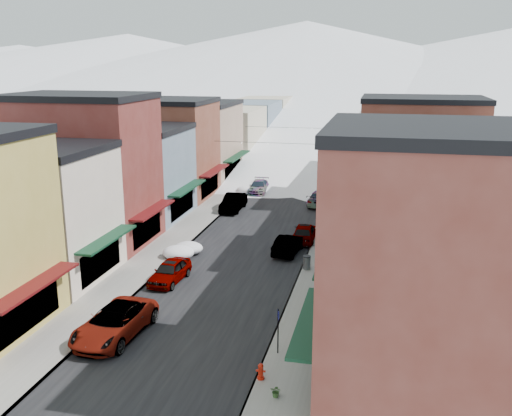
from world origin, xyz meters
The scene contains 39 objects.
ground centered at (0.00, 0.00, 0.00)m, with size 600.00×600.00×0.00m, color gray.
road centered at (0.00, 60.00, 0.01)m, with size 10.00×160.00×0.01m, color black.
sidewalk_left centered at (-6.60, 60.00, 0.07)m, with size 3.20×160.00×0.15m, color gray.
sidewalk_right centered at (6.60, 60.00, 0.07)m, with size 3.20×160.00×0.15m, color gray.
curb_left centered at (-5.05, 60.00, 0.07)m, with size 0.10×160.00×0.15m, color slate.
curb_right centered at (5.05, 60.00, 0.07)m, with size 0.10×160.00×0.15m, color slate.
bldg_l_cream centered at (-13.19, 12.50, 4.76)m, with size 11.30×8.20×9.50m.
bldg_l_brick_near centered at (-13.69, 20.50, 6.26)m, with size 12.30×8.20×12.50m.
bldg_l_grayblue centered at (-13.19, 29.00, 4.51)m, with size 11.30×9.20×9.00m.
bldg_l_brick_far centered at (-14.19, 38.00, 5.51)m, with size 13.30×9.20×11.00m.
bldg_l_tan centered at (-13.19, 48.00, 5.01)m, with size 11.30×11.20×10.00m.
bldg_r_brick_near centered at (13.69, 3.00, 6.26)m, with size 12.30×9.20×12.50m.
bldg_r_green centered at (13.19, 12.00, 4.76)m, with size 11.30×9.20×9.50m.
bldg_r_blue centered at (13.19, 21.00, 5.26)m, with size 11.30×9.20×10.50m.
bldg_r_cream centered at (13.69, 30.00, 4.51)m, with size 12.30×9.20×9.00m.
bldg_r_brick_far centered at (14.19, 39.00, 5.76)m, with size 13.30×9.20×11.50m.
bldg_r_tan centered at (13.19, 49.00, 4.76)m, with size 11.30×11.20×9.50m.
distant_blocks centered at (0.00, 83.00, 4.00)m, with size 34.00×55.00×8.00m.
mountain_ridge centered at (-19.47, 277.18, 14.36)m, with size 670.00×340.00×34.00m.
overhead_cables centered at (0.00, 47.50, 6.20)m, with size 16.40×15.04×0.04m.
car_white_suv centered at (-3.66, 5.21, 0.85)m, with size 2.83×6.13×1.70m, color silver.
car_silver_sedan centered at (-3.62, 13.63, 0.76)m, with size 1.80×4.46×1.52m, color #A7AAB0.
car_dark_hatch centered at (-4.30, 33.51, 0.85)m, with size 1.80×5.16×1.70m, color black.
car_silver_wagon centered at (-3.50, 42.06, 0.72)m, with size 2.01×4.95×1.44m, color #9EA2A6.
car_green_sedan centered at (3.50, 21.46, 0.75)m, with size 1.60×4.58×1.51m, color black.
car_gray_suv centered at (4.30, 24.92, 0.79)m, with size 1.87×4.66×1.59m, color gray.
car_black_sedan centered at (4.30, 37.66, 0.81)m, with size 2.27×5.59×1.62m, color black.
car_lane_silver centered at (-0.76, 59.27, 0.79)m, with size 1.86×4.63×1.58m, color #A2A6AA.
car_lane_white centered at (0.81, 73.57, 0.82)m, with size 2.73×5.93×1.65m, color silver.
fire_hydrant centered at (5.30, 2.47, 0.52)m, with size 0.47×0.36×0.81m.
parking_sign centered at (5.65, 5.12, 1.62)m, with size 0.15×0.33×2.52m.
trash_can centered at (5.44, 17.82, 0.66)m, with size 0.59×0.59×1.01m.
streetlamp_near centered at (5.20, 28.26, 3.28)m, with size 0.41×0.41×4.96m.
streetlamp_far centered at (5.20, 45.84, 2.72)m, with size 0.34×0.34×4.08m.
planter_near centered at (6.31, 1.13, 0.43)m, with size 0.51×0.44×0.56m, color #365C29.
planter_far centered at (6.97, 5.35, 0.43)m, with size 0.31×0.31×0.55m, color #234D23.
snow_pile_near centered at (-4.66, 18.31, 0.50)m, with size 2.49×2.73×1.05m.
snow_pile_mid centered at (-4.28, 19.63, 0.47)m, with size 2.33×2.63×0.98m.
snow_pile_far centered at (-4.88, 41.32, 0.42)m, with size 2.07×2.48×0.88m.
Camera 1 is at (10.45, -21.53, 15.07)m, focal length 40.00 mm.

